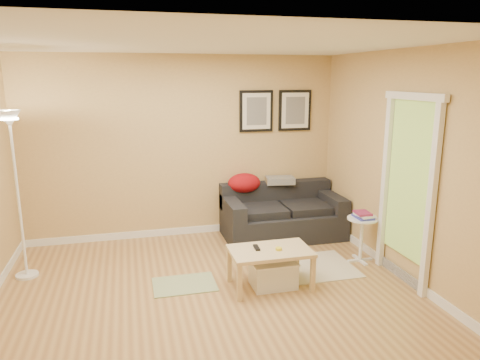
{
  "coord_description": "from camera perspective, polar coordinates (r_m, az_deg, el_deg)",
  "views": [
    {
      "loc": [
        -0.77,
        -4.34,
        2.29
      ],
      "look_at": [
        0.55,
        0.85,
        1.05
      ],
      "focal_mm": 33.47,
      "sensor_mm": 36.0,
      "label": 1
    }
  ],
  "objects": [
    {
      "name": "storage_bin",
      "position": [
        5.1,
        4.25,
        -11.77
      ],
      "size": [
        0.5,
        0.36,
        0.31
      ],
      "primitive_type": null,
      "color": "white",
      "rests_on": "ground"
    },
    {
      "name": "remote_control",
      "position": [
        4.99,
        2.13,
        -8.6
      ],
      "size": [
        0.06,
        0.16,
        0.02
      ],
      "primitive_type": "cube",
      "rotation": [
        0.0,
        0.0,
        -0.07
      ],
      "color": "black",
      "rests_on": "coffee_table"
    },
    {
      "name": "sofa",
      "position": [
        6.54,
        5.47,
        -4.07
      ],
      "size": [
        1.7,
        0.9,
        0.75
      ],
      "primitive_type": null,
      "color": "black",
      "rests_on": "ground"
    },
    {
      "name": "baseboard_right",
      "position": [
        5.74,
        19.12,
        -10.7
      ],
      "size": [
        0.02,
        4.0,
        0.1
      ],
      "primitive_type": "cube",
      "color": "white",
      "rests_on": "ground"
    },
    {
      "name": "tape_roll",
      "position": [
        4.95,
        4.95,
        -8.74
      ],
      "size": [
        0.07,
        0.07,
        0.03
      ],
      "primitive_type": "cylinder",
      "color": "yellow",
      "rests_on": "coffee_table"
    },
    {
      "name": "wall_front",
      "position": [
        2.66,
        3.7,
        -8.89
      ],
      "size": [
        4.5,
        0.0,
        4.5
      ],
      "primitive_type": "plane",
      "rotation": [
        -1.57,
        0.0,
        0.0
      ],
      "color": "tan",
      "rests_on": "ground"
    },
    {
      "name": "floor_lamp",
      "position": [
        5.64,
        -26.39,
        -2.39
      ],
      "size": [
        0.25,
        0.25,
        1.95
      ],
      "primitive_type": null,
      "color": "white",
      "rests_on": "ground"
    },
    {
      "name": "area_rug",
      "position": [
        5.63,
        7.99,
        -11.05
      ],
      "size": [
        1.25,
        0.85,
        0.01
      ],
      "primitive_type": "cube",
      "color": "beige",
      "rests_on": "ground"
    },
    {
      "name": "coffee_table",
      "position": [
        5.06,
        3.84,
        -11.14
      ],
      "size": [
        0.9,
        0.56,
        0.44
      ],
      "primitive_type": null,
      "rotation": [
        0.0,
        0.0,
        0.02
      ],
      "color": "#D3B981",
      "rests_on": "ground"
    },
    {
      "name": "red_throw",
      "position": [
        6.55,
        0.53,
        -0.38
      ],
      "size": [
        0.48,
        0.36,
        0.28
      ],
      "primitive_type": null,
      "color": "maroon",
      "rests_on": "sofa"
    },
    {
      "name": "baseboard_back",
      "position": [
        6.76,
        -6.96,
        -6.41
      ],
      "size": [
        4.5,
        0.02,
        0.1
      ],
      "primitive_type": "cube",
      "color": "white",
      "rests_on": "ground"
    },
    {
      "name": "floor",
      "position": [
        4.97,
        -3.85,
        -14.44
      ],
      "size": [
        4.5,
        4.5,
        0.0
      ],
      "primitive_type": "plane",
      "color": "#B2884C",
      "rests_on": "ground"
    },
    {
      "name": "doorway",
      "position": [
        5.29,
        20.41,
        -1.64
      ],
      "size": [
        0.12,
        1.01,
        2.13
      ],
      "primitive_type": null,
      "color": "white",
      "rests_on": "ground"
    },
    {
      "name": "plaid_throw",
      "position": [
        6.71,
        5.1,
        -0.02
      ],
      "size": [
        0.45,
        0.32,
        0.1
      ],
      "primitive_type": null,
      "rotation": [
        0.0,
        0.0,
        -0.14
      ],
      "color": "tan",
      "rests_on": "sofa"
    },
    {
      "name": "green_runner",
      "position": [
        5.21,
        -7.1,
        -13.07
      ],
      "size": [
        0.7,
        0.5,
        0.01
      ],
      "primitive_type": "cube",
      "color": "#668C4C",
      "rests_on": "ground"
    },
    {
      "name": "wall_back",
      "position": [
        6.47,
        -7.27,
        4.12
      ],
      "size": [
        4.5,
        0.0,
        4.5
      ],
      "primitive_type": "plane",
      "rotation": [
        1.57,
        0.0,
        0.0
      ],
      "color": "tan",
      "rests_on": "ground"
    },
    {
      "name": "ceiling",
      "position": [
        4.42,
        -4.39,
        17.01
      ],
      "size": [
        4.5,
        4.5,
        0.0
      ],
      "primitive_type": "plane",
      "rotation": [
        3.14,
        0.0,
        0.0
      ],
      "color": "white",
      "rests_on": "wall_back"
    },
    {
      "name": "framed_print_right",
      "position": [
        6.8,
        7.0,
        8.8
      ],
      "size": [
        0.5,
        0.04,
        0.6
      ],
      "primitive_type": null,
      "color": "black",
      "rests_on": "wall_back"
    },
    {
      "name": "book_stack",
      "position": [
        5.78,
        15.44,
        -4.31
      ],
      "size": [
        0.22,
        0.28,
        0.08
      ],
      "primitive_type": null,
      "rotation": [
        0.0,
        0.0,
        0.14
      ],
      "color": "#33379A",
      "rests_on": "side_table"
    },
    {
      "name": "wall_right",
      "position": [
        5.38,
        20.19,
        1.62
      ],
      "size": [
        0.0,
        4.0,
        4.0
      ],
      "primitive_type": "plane",
      "rotation": [
        1.57,
        0.0,
        -1.57
      ],
      "color": "tan",
      "rests_on": "ground"
    },
    {
      "name": "side_table",
      "position": [
        5.88,
        15.19,
        -7.35
      ],
      "size": [
        0.38,
        0.38,
        0.58
      ],
      "primitive_type": null,
      "color": "white",
      "rests_on": "ground"
    },
    {
      "name": "framed_print_left",
      "position": [
        6.6,
        2.08,
        8.77
      ],
      "size": [
        0.5,
        0.04,
        0.6
      ],
      "primitive_type": null,
      "color": "black",
      "rests_on": "wall_back"
    }
  ]
}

